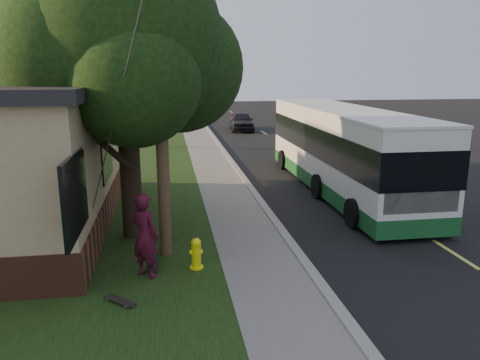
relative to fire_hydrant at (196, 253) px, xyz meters
name	(u,v)px	position (x,y,z in m)	size (l,w,h in m)	color
ground	(304,264)	(2.60, 0.00, -0.43)	(120.00, 120.00, 0.00)	black
road	(325,172)	(6.60, 10.00, -0.43)	(8.00, 80.00, 0.01)	black
curb	(240,174)	(2.60, 10.00, -0.37)	(0.25, 80.00, 0.12)	gray
sidewalk	(218,175)	(1.60, 10.00, -0.39)	(2.00, 80.00, 0.08)	slate
grass_verge	(138,178)	(-1.90, 10.00, -0.40)	(5.00, 80.00, 0.07)	black
fire_hydrant	(196,253)	(0.00, 0.00, 0.00)	(0.32, 0.32, 0.74)	#FEF00D
utility_pole	(159,68)	(-0.71, 0.99, 4.20)	(2.86, 3.21, 9.07)	#473321
leafy_tree	(125,47)	(-1.57, 2.65, 4.73)	(6.30, 6.00, 7.80)	black
bare_tree_near	(161,112)	(-0.90, 18.00, 1.72)	(1.38, 1.21, 4.31)	black
bare_tree_far	(168,101)	(-0.40, 30.00, 1.57)	(1.38, 1.21, 4.03)	black
traffic_signal	(205,86)	(3.10, 34.00, 2.73)	(0.18, 0.22, 5.50)	#2D2D30
transit_bus	(342,148)	(6.03, 6.63, 1.27)	(2.72, 11.78, 3.19)	silver
skateboarder	(145,235)	(-1.13, -0.25, 0.60)	(0.70, 0.46, 1.93)	#440D1F
skateboard_main	(154,264)	(-0.99, 0.22, -0.30)	(0.21, 0.86, 0.08)	black
skateboard_spare	(120,301)	(-1.62, -1.46, -0.31)	(0.68, 0.67, 0.07)	black
dumpster	(41,178)	(-5.30, 7.80, 0.21)	(1.69, 1.55, 1.20)	black
distant_car	(241,121)	(5.16, 25.64, 0.30)	(1.72, 4.28, 1.46)	black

